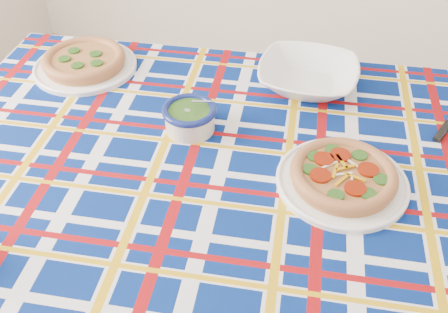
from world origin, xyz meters
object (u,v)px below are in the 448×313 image
at_px(dining_table, 253,187).
at_px(serving_bowl, 308,76).
at_px(main_focaccia_plate, 343,175).
at_px(pesto_bowl, 190,116).

bearing_deg(dining_table, serving_bowl, 73.58).
xyz_separation_m(main_focaccia_plate, pesto_bowl, (-0.44, 0.05, 0.01)).
relative_size(pesto_bowl, serving_bowl, 0.49).
xyz_separation_m(dining_table, serving_bowl, (0.02, 0.40, 0.12)).
bearing_deg(pesto_bowl, serving_bowl, 55.41).
height_order(main_focaccia_plate, pesto_bowl, pesto_bowl).
bearing_deg(pesto_bowl, dining_table, -15.83).
distance_m(dining_table, serving_bowl, 0.42).
bearing_deg(serving_bowl, main_focaccia_plate, -61.92).
distance_m(pesto_bowl, serving_bowl, 0.41).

